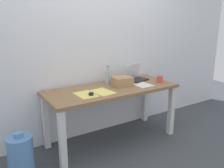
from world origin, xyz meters
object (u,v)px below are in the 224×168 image
object	(u,v)px
desk	(112,95)
water_cooler_jug	(21,156)
coffee_mug	(160,79)
cardboard_box	(122,81)
laptop_right	(135,77)
computer_mouse	(91,94)
beer_bottle	(108,77)

from	to	relation	value
desk	water_cooler_jug	distance (m)	1.27
water_cooler_jug	coffee_mug	bearing A→B (deg)	-0.32
cardboard_box	coffee_mug	size ratio (longest dim) A/B	2.57
laptop_right	computer_mouse	size ratio (longest dim) A/B	3.47
desk	coffee_mug	distance (m)	0.72
beer_bottle	desk	bearing A→B (deg)	-104.04
coffee_mug	water_cooler_jug	distance (m)	1.98
water_cooler_jug	computer_mouse	bearing A→B (deg)	-0.13
desk	computer_mouse	world-z (taller)	computer_mouse
computer_mouse	cardboard_box	size ratio (longest dim) A/B	0.41
desk	beer_bottle	bearing A→B (deg)	75.96
laptop_right	water_cooler_jug	distance (m)	1.80
desk	beer_bottle	xyz separation A→B (m)	(0.05, 0.18, 0.20)
computer_mouse	coffee_mug	distance (m)	1.06
beer_bottle	cardboard_box	distance (m)	0.21
computer_mouse	water_cooler_jug	distance (m)	0.99
laptop_right	beer_bottle	world-z (taller)	beer_bottle
desk	beer_bottle	distance (m)	0.27
beer_bottle	cardboard_box	size ratio (longest dim) A/B	1.01
laptop_right	beer_bottle	size ratio (longest dim) A/B	1.40
coffee_mug	desk	bearing A→B (deg)	169.12
beer_bottle	cardboard_box	xyz separation A→B (m)	(0.13, -0.16, -0.04)
beer_bottle	laptop_right	bearing A→B (deg)	-4.12
laptop_right	computer_mouse	bearing A→B (deg)	-162.17
beer_bottle	water_cooler_jug	xyz separation A→B (m)	(-1.24, -0.30, -0.61)
laptop_right	coffee_mug	distance (m)	0.35
cardboard_box	water_cooler_jug	distance (m)	1.50
computer_mouse	cardboard_box	distance (m)	0.56
cardboard_box	laptop_right	bearing A→B (deg)	21.71
coffee_mug	water_cooler_jug	size ratio (longest dim) A/B	0.20
desk	water_cooler_jug	size ratio (longest dim) A/B	3.54
computer_mouse	beer_bottle	bearing A→B (deg)	66.71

